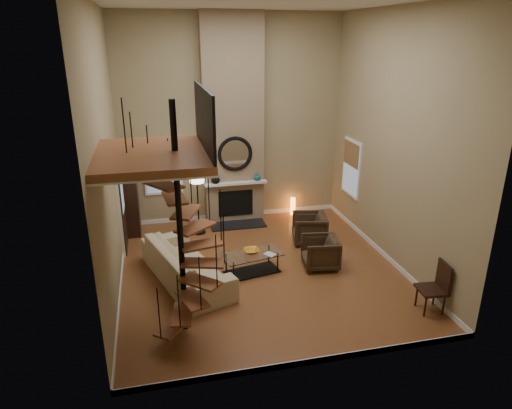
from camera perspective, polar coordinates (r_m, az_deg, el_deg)
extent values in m
cube|color=#985C31|center=(10.30, 0.51, -8.11)|extent=(6.00, 6.50, 0.01)
cube|color=tan|center=(12.43, -3.05, 10.34)|extent=(6.00, 0.02, 5.50)
cube|color=tan|center=(6.33, 7.55, 0.26)|extent=(6.00, 0.02, 5.50)
cube|color=tan|center=(9.10, -18.22, 5.63)|extent=(0.02, 6.50, 5.50)
cube|color=tan|center=(10.42, 16.95, 7.54)|extent=(0.02, 6.50, 5.50)
cube|color=silver|center=(9.08, 0.63, 24.08)|extent=(6.00, 6.50, 0.01)
cube|color=white|center=(13.15, -2.82, -1.28)|extent=(6.00, 0.02, 0.12)
cube|color=white|center=(7.68, 6.55, -18.91)|extent=(6.00, 0.02, 0.12)
cube|color=white|center=(10.08, -16.47, -9.30)|extent=(0.02, 6.50, 0.12)
cube|color=white|center=(11.28, 15.52, -5.87)|extent=(0.02, 6.50, 0.12)
cube|color=#8B745A|center=(12.24, -2.88, 10.20)|extent=(1.60, 0.38, 5.50)
cube|color=black|center=(12.56, -2.26, -2.55)|extent=(1.50, 0.60, 0.04)
cube|color=black|center=(12.63, -2.54, 0.17)|extent=(0.95, 0.02, 0.72)
cube|color=white|center=(12.36, -2.52, 2.65)|extent=(1.70, 0.18, 0.06)
torus|color=black|center=(12.20, -2.63, 6.32)|extent=(0.94, 0.10, 0.94)
cylinder|color=white|center=(12.21, -2.64, 6.33)|extent=(0.80, 0.01, 0.80)
imported|color=black|center=(12.27, -5.09, 3.21)|extent=(0.24, 0.24, 0.25)
imported|color=#1A555E|center=(12.48, 0.15, 3.49)|extent=(0.20, 0.20, 0.21)
cube|color=white|center=(12.48, -11.57, 4.58)|extent=(1.02, 0.04, 1.52)
cube|color=#8C9EB2|center=(12.45, -11.57, 4.55)|extent=(0.90, 0.01, 1.40)
cube|color=#9F7747|center=(12.38, -11.63, 5.46)|extent=(0.90, 0.01, 0.98)
cube|color=white|center=(12.40, 11.84, 4.47)|extent=(0.04, 1.02, 1.52)
cube|color=#8C9EB2|center=(12.39, 11.73, 4.46)|extent=(0.01, 0.90, 1.40)
cube|color=#9F7747|center=(12.29, 11.80, 6.18)|extent=(0.01, 0.90, 0.63)
cube|color=white|center=(11.31, -16.50, -0.45)|extent=(0.06, 1.05, 2.16)
cube|color=black|center=(11.31, -16.31, -0.56)|extent=(0.05, 0.90, 2.05)
cube|color=#8C9EB2|center=(11.17, -16.37, 1.49)|extent=(0.01, 0.60, 0.90)
cube|color=brown|center=(7.21, -12.83, 6.00)|extent=(1.70, 2.20, 0.12)
cube|color=white|center=(7.23, -12.79, 5.42)|extent=(1.70, 2.20, 0.03)
cube|color=black|center=(7.15, -6.49, 10.60)|extent=(0.04, 2.20, 0.94)
cylinder|color=black|center=(7.58, -9.51, -2.39)|extent=(0.10, 0.10, 4.02)
cube|color=brown|center=(8.17, -10.23, -14.69)|extent=(0.71, 0.78, 0.04)
cylinder|color=black|center=(7.67, -12.01, -13.15)|extent=(0.02, 0.02, 0.94)
cube|color=brown|center=(7.97, -9.14, -13.34)|extent=(0.46, 0.77, 0.04)
cylinder|color=black|center=(7.41, -9.62, -11.86)|extent=(0.02, 0.02, 0.94)
cube|color=brown|center=(7.84, -7.97, -11.60)|extent=(0.55, 0.79, 0.04)
cylinder|color=black|center=(7.32, -7.00, -9.78)|extent=(0.02, 0.02, 0.94)
cube|color=brown|center=(7.80, -7.04, -9.52)|extent=(0.75, 0.74, 0.04)
cylinder|color=black|center=(7.38, -4.96, -7.11)|extent=(0.02, 0.02, 0.94)
cube|color=brown|center=(7.81, -6.61, -7.26)|extent=(0.79, 0.53, 0.04)
cylinder|color=black|center=(7.56, -4.05, -4.20)|extent=(0.02, 0.02, 0.94)
cube|color=brown|center=(7.86, -6.79, -5.00)|extent=(0.77, 0.48, 0.04)
cylinder|color=black|center=(7.78, -4.42, -1.41)|extent=(0.02, 0.02, 0.94)
cube|color=brown|center=(7.88, -7.56, -2.87)|extent=(0.77, 0.72, 0.04)
cylinder|color=black|center=(7.96, -5.91, 1.06)|extent=(0.02, 0.02, 0.94)
cube|color=brown|center=(7.87, -8.74, -0.92)|extent=(0.58, 0.79, 0.04)
cylinder|color=black|center=(8.04, -8.17, 3.12)|extent=(0.02, 0.02, 0.94)
cube|color=brown|center=(7.80, -10.12, 0.82)|extent=(0.41, 0.75, 0.04)
cylinder|color=black|center=(8.00, -10.76, 4.81)|extent=(0.02, 0.02, 0.94)
cube|color=brown|center=(7.65, -11.43, 2.41)|extent=(0.68, 0.79, 0.04)
cylinder|color=black|center=(7.81, -13.24, 6.23)|extent=(0.02, 0.02, 0.94)
cube|color=brown|center=(7.45, -12.42, 3.94)|extent=(0.80, 0.64, 0.04)
cylinder|color=black|center=(7.51, -15.17, 7.54)|extent=(0.02, 0.02, 0.94)
cube|color=brown|center=(7.22, -12.88, 5.53)|extent=(0.72, 0.34, 0.04)
cylinder|color=black|center=(7.13, -16.09, 8.94)|extent=(0.02, 0.02, 0.94)
cube|color=black|center=(12.25, -15.42, 0.77)|extent=(0.40, 0.85, 1.91)
imported|color=tan|center=(9.82, -8.85, -7.25)|extent=(1.85, 2.94, 0.80)
imported|color=#3B2A1B|center=(11.55, 7.05, -3.01)|extent=(0.99, 0.97, 0.76)
imported|color=#3B2A1B|center=(10.37, 8.42, -5.92)|extent=(0.88, 0.86, 0.71)
cube|color=silver|center=(9.97, -0.51, -6.24)|extent=(1.39, 0.89, 0.02)
cube|color=black|center=(10.17, -0.51, -8.33)|extent=(1.27, 0.76, 0.02)
cylinder|color=black|center=(9.72, -2.80, -8.49)|extent=(0.04, 0.04, 0.47)
cylinder|color=black|center=(10.10, 2.72, -7.30)|extent=(0.04, 0.04, 0.47)
cylinder|color=black|center=(10.08, -3.75, -7.39)|extent=(0.04, 0.04, 0.47)
cylinder|color=black|center=(10.45, 1.61, -6.29)|extent=(0.04, 0.04, 0.47)
imported|color=orange|center=(9.99, -0.58, -5.82)|extent=(0.34, 0.34, 0.08)
imported|color=gray|center=(9.91, 1.66, -6.29)|extent=(0.29, 0.30, 0.02)
cylinder|color=black|center=(12.19, -7.08, -3.45)|extent=(0.33, 0.33, 0.03)
cylinder|color=black|center=(11.90, -7.24, 0.01)|extent=(0.04, 0.04, 1.44)
cylinder|color=#F2E5C6|center=(11.66, -7.40, 3.47)|extent=(0.37, 0.37, 0.30)
cylinder|color=orange|center=(13.29, 4.61, -0.21)|extent=(0.14, 0.14, 0.51)
cube|color=black|center=(9.28, 21.03, -9.91)|extent=(0.53, 0.53, 0.06)
cube|color=black|center=(9.25, 22.37, -8.35)|extent=(0.09, 0.47, 0.57)
cylinder|color=black|center=(9.18, 20.36, -11.83)|extent=(0.04, 0.04, 0.46)
cylinder|color=black|center=(9.34, 22.36, -11.52)|extent=(0.04, 0.04, 0.46)
cylinder|color=black|center=(9.45, 19.37, -10.72)|extent=(0.04, 0.04, 0.46)
cylinder|color=black|center=(9.61, 21.33, -10.44)|extent=(0.04, 0.04, 0.46)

